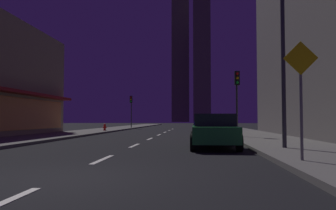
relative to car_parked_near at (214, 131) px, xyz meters
The scene contains 13 objects.
ground_plane 24.90m from the car_parked_near, 98.32° to the left, with size 78.00×136.00×0.10m, color black.
sidewalk_right 24.87m from the car_parked_near, 82.14° to the left, with size 4.00×76.00×0.15m, color #605E59.
sidewalk_left 26.82m from the car_parked_near, 113.29° to the left, with size 4.00×76.00×0.15m, color #605E59.
lane_marking_center 9.56m from the car_parked_near, 112.19° to the left, with size 0.16×38.60×0.01m.
skyscraper_distant_tall 148.52m from the car_parked_near, 93.01° to the left, with size 8.37×8.23×69.36m, color #625D4A.
skyscraper_distant_mid 128.20m from the car_parked_near, 88.90° to the left, with size 7.36×6.93×60.62m, color #65604C.
car_parked_near is the anchor object (origin of this frame).
car_parked_far 26.18m from the car_parked_near, 90.00° to the left, with size 1.98×4.24×1.45m.
fire_hydrant_far_left 19.34m from the car_parked_near, 119.42° to the left, with size 0.42×0.30×0.65m.
traffic_light_near_right 7.65m from the car_parked_near, 74.79° to the left, with size 0.32×0.48×4.20m.
traffic_light_far_left 29.39m from the car_parked_near, 108.10° to the left, with size 0.32×0.48×4.20m.
street_lamp_right 4.82m from the car_parked_near, 33.51° to the right, with size 1.96×0.56×6.58m.
pedestrian_crossing_sign 5.58m from the car_parked_near, 68.39° to the right, with size 0.91×0.08×3.15m.
Camera 1 is at (2.78, -6.44, 1.22)m, focal length 34.46 mm.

